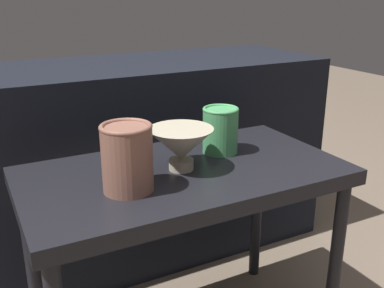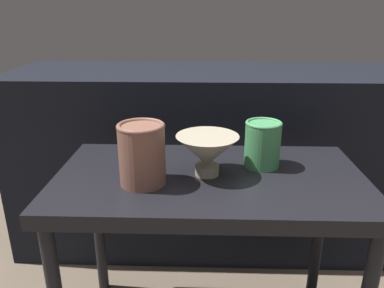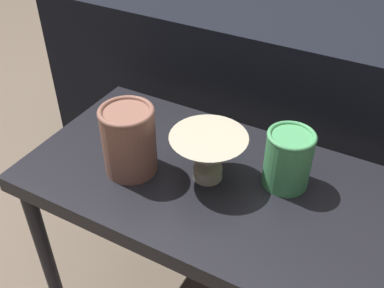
# 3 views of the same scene
# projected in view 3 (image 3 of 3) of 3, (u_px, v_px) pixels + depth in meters

# --- Properties ---
(table) EXTENTS (0.82, 0.45, 0.55)m
(table) POSITION_uv_depth(u_px,v_px,m) (210.00, 198.00, 1.02)
(table) COLOR black
(table) RESTS_ON ground_plane
(couch_backdrop) EXTENTS (1.55, 0.50, 0.74)m
(couch_backdrop) POSITION_uv_depth(u_px,v_px,m) (287.00, 119.00, 1.48)
(couch_backdrop) COLOR black
(couch_backdrop) RESTS_ON ground_plane
(bowl) EXTENTS (0.16, 0.16, 0.11)m
(bowl) POSITION_uv_depth(u_px,v_px,m) (209.00, 153.00, 0.94)
(bowl) COLOR #B2A88E
(bowl) RESTS_ON table
(vase_textured_left) EXTENTS (0.12, 0.12, 0.16)m
(vase_textured_left) POSITION_uv_depth(u_px,v_px,m) (129.00, 139.00, 0.95)
(vase_textured_left) COLOR brown
(vase_textured_left) RESTS_ON table
(vase_colorful_right) EXTENTS (0.10, 0.10, 0.13)m
(vase_colorful_right) POSITION_uv_depth(u_px,v_px,m) (288.00, 158.00, 0.93)
(vase_colorful_right) COLOR #47995B
(vase_colorful_right) RESTS_ON table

